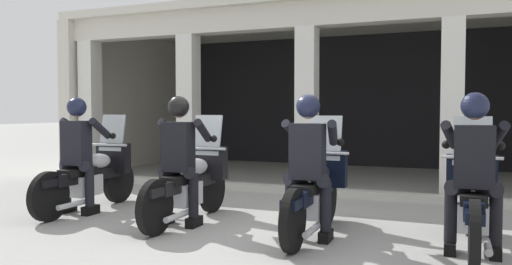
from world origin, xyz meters
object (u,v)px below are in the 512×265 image
at_px(motorcycle_far_right, 472,200).
at_px(police_officer_far_left, 78,145).
at_px(police_officer_center_right, 308,154).
at_px(police_officer_far_right, 474,160).
at_px(motorcycle_far_left, 93,175).
at_px(police_officer_center_left, 180,149).
at_px(motorcycle_center_left, 191,182).
at_px(motorcycle_center_right, 315,190).

bearing_deg(motorcycle_far_right, police_officer_far_left, -176.83).
bearing_deg(police_officer_center_right, motorcycle_far_right, 7.85).
relative_size(motorcycle_far_right, police_officer_far_right, 1.29).
xyz_separation_m(motorcycle_far_left, police_officer_far_right, (4.94, -0.40, 0.44)).
bearing_deg(motorcycle_far_left, police_officer_center_right, -4.24).
bearing_deg(police_officer_far_left, police_officer_far_right, 1.74).
height_order(police_officer_center_left, police_officer_far_right, same).
height_order(police_officer_center_right, police_officer_far_right, same).
height_order(motorcycle_far_left, motorcycle_center_left, same).
relative_size(police_officer_center_right, police_officer_far_right, 1.00).
relative_size(motorcycle_far_left, motorcycle_center_right, 1.00).
bearing_deg(police_officer_far_right, motorcycle_center_right, 172.24).
relative_size(police_officer_far_left, motorcycle_center_right, 0.78).
distance_m(motorcycle_far_left, police_officer_center_left, 1.74).
relative_size(motorcycle_far_left, police_officer_center_right, 1.29).
xyz_separation_m(police_officer_center_left, police_officer_far_right, (3.29, -0.03, 0.00)).
height_order(motorcycle_far_left, police_officer_far_right, police_officer_far_right).
bearing_deg(motorcycle_center_left, motorcycle_far_left, 172.75).
bearing_deg(police_officer_center_left, motorcycle_center_right, 3.63).
bearing_deg(motorcycle_center_left, police_officer_far_right, -9.76).
xyz_separation_m(motorcycle_center_left, police_officer_center_left, (-0.00, -0.28, 0.44)).
bearing_deg(motorcycle_far_left, motorcycle_far_right, 1.74).
relative_size(police_officer_far_left, police_officer_far_right, 1.00).
bearing_deg(police_officer_center_left, police_officer_far_left, 172.75).
relative_size(motorcycle_center_left, motorcycle_far_right, 1.00).
xyz_separation_m(police_officer_far_left, police_officer_center_left, (1.65, -0.09, 0.00)).
bearing_deg(motorcycle_far_left, police_officer_center_left, -9.54).
xyz_separation_m(motorcycle_far_left, police_officer_center_right, (3.29, -0.42, 0.44)).
height_order(motorcycle_center_left, police_officer_center_right, police_officer_center_right).
bearing_deg(police_officer_center_left, police_officer_center_right, -6.19).
bearing_deg(police_officer_far_left, motorcycle_far_right, 5.03).
xyz_separation_m(motorcycle_far_left, motorcycle_center_left, (1.65, -0.09, 0.00)).
bearing_deg(police_officer_far_left, motorcycle_center_right, 5.59).
distance_m(motorcycle_far_left, police_officer_far_right, 4.97).
distance_m(motorcycle_center_right, police_officer_center_right, 0.52).
relative_size(motorcycle_center_right, motorcycle_far_right, 1.00).
bearing_deg(motorcycle_center_right, motorcycle_far_right, -1.89).
distance_m(motorcycle_far_left, motorcycle_center_left, 1.65).
xyz_separation_m(motorcycle_center_right, police_officer_far_right, (1.64, -0.26, 0.44)).
bearing_deg(motorcycle_far_right, motorcycle_far_left, 179.88).
relative_size(police_officer_far_left, police_officer_center_left, 1.00).
height_order(motorcycle_far_left, police_officer_center_left, police_officer_center_left).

